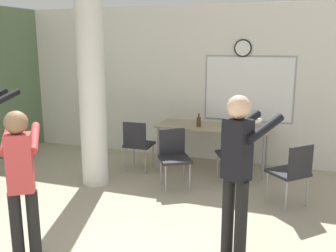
{
  "coord_description": "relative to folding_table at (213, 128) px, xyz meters",
  "views": [
    {
      "loc": [
        1.77,
        -1.62,
        2.13
      ],
      "look_at": [
        0.26,
        2.69,
        1.12
      ],
      "focal_mm": 40.0,
      "sensor_mm": 36.0,
      "label": 1
    }
  ],
  "objects": [
    {
      "name": "wall_back",
      "position": [
        -0.43,
        0.56,
        0.69
      ],
      "size": [
        8.0,
        0.15,
        2.8
      ],
      "color": "silver",
      "rests_on": "ground_plane"
    },
    {
      "name": "support_pillar",
      "position": [
        -1.56,
        -1.28,
        0.69
      ],
      "size": [
        0.4,
        0.4,
        2.8
      ],
      "color": "silver",
      "rests_on": "ground_plane"
    },
    {
      "name": "folding_table",
      "position": [
        0.0,
        0.0,
        0.0
      ],
      "size": [
        1.88,
        0.73,
        0.76
      ],
      "color": "tan",
      "rests_on": "ground_plane"
    },
    {
      "name": "bottle_on_table",
      "position": [
        -0.21,
        -0.15,
        0.13
      ],
      "size": [
        0.07,
        0.07,
        0.23
      ],
      "color": "#4C3319",
      "rests_on": "folding_table"
    },
    {
      "name": "chair_table_right",
      "position": [
        0.46,
        -0.62,
        -0.2
      ],
      "size": [
        0.59,
        0.59,
        0.87
      ],
      "color": "#232328",
      "rests_on": "ground_plane"
    },
    {
      "name": "chair_table_left",
      "position": [
        -1.16,
        -0.56,
        -0.2
      ],
      "size": [
        0.45,
        0.45,
        0.87
      ],
      "color": "#232328",
      "rests_on": "ground_plane"
    },
    {
      "name": "chair_table_front",
      "position": [
        -0.36,
        -1.02,
        -0.2
      ],
      "size": [
        0.6,
        0.6,
        0.87
      ],
      "color": "#232328",
      "rests_on": "ground_plane"
    },
    {
      "name": "chair_mid_room",
      "position": [
        1.33,
        -1.19,
        -0.2
      ],
      "size": [
        0.62,
        0.62,
        0.87
      ],
      "color": "#232328",
      "rests_on": "ground_plane"
    },
    {
      "name": "person_playing_front",
      "position": [
        -1.05,
        -3.46,
        0.2
      ],
      "size": [
        0.55,
        0.62,
        1.55
      ],
      "color": "black",
      "rests_on": "ground_plane"
    },
    {
      "name": "person_playing_side",
      "position": [
        0.83,
        -2.63,
        0.27
      ],
      "size": [
        0.57,
        0.69,
        1.66
      ],
      "color": "black",
      "rests_on": "ground_plane"
    }
  ]
}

